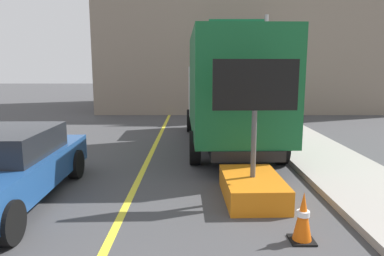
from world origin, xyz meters
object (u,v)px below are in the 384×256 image
object	(u,v)px
box_truck	(230,89)
highway_guide_sign	(250,49)
pickup_car	(3,167)
traffic_cone_mid_lane	(304,217)
arrow_board_trailer	(254,175)

from	to	relation	value
box_truck	highway_guide_sign	distance (m)	6.32
pickup_car	traffic_cone_mid_lane	xyz separation A→B (m)	(5.21, -1.51, -0.32)
box_truck	traffic_cone_mid_lane	distance (m)	6.47
box_truck	highway_guide_sign	world-z (taller)	highway_guide_sign
box_truck	pickup_car	world-z (taller)	box_truck
highway_guide_sign	arrow_board_trailer	bearing A→B (deg)	-98.27
pickup_car	highway_guide_sign	distance (m)	12.70
traffic_cone_mid_lane	box_truck	bearing A→B (deg)	94.20
pickup_car	highway_guide_sign	size ratio (longest dim) A/B	0.96
box_truck	pickup_car	distance (m)	6.83
box_truck	pickup_car	bearing A→B (deg)	-134.92
traffic_cone_mid_lane	arrow_board_trailer	bearing A→B (deg)	104.72
highway_guide_sign	box_truck	bearing A→B (deg)	-104.52
traffic_cone_mid_lane	highway_guide_sign	bearing A→B (deg)	84.97
arrow_board_trailer	traffic_cone_mid_lane	bearing A→B (deg)	-75.28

